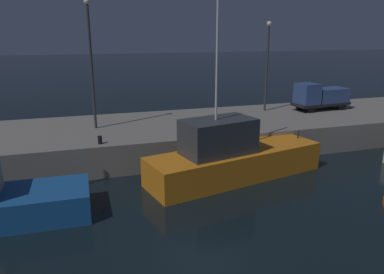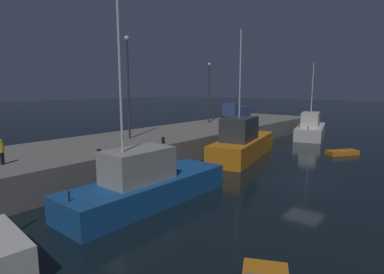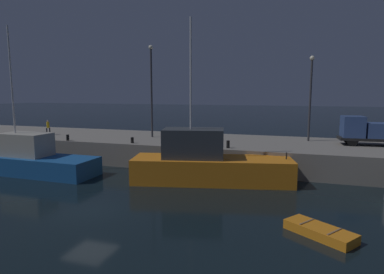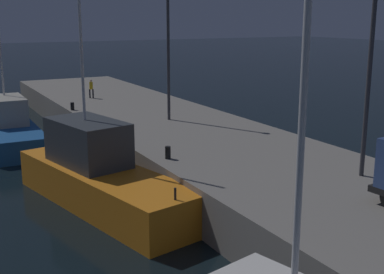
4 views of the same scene
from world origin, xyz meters
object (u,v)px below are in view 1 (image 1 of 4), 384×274
Objects in this scene: fishing_boat_white at (231,157)px; utility_truck at (320,96)px; lamp_post_west at (91,56)px; bollard_central at (226,129)px; bollard_east at (100,140)px; lamp_post_east at (267,60)px.

fishing_boat_white is 15.23m from utility_truck.
lamp_post_west reaches higher than bollard_central.
utility_truck is at bearing 2.39° from lamp_post_west.
lamp_post_west is 6.73m from bollard_east.
lamp_post_east reaches higher than bollard_central.
bollard_east is (-8.92, -0.06, -0.05)m from bollard_central.
bollard_east is (-8.00, 3.16, 0.96)m from fishing_boat_white.
lamp_post_west is 14.89× the size of bollard_central.
utility_truck is (12.54, 8.41, 1.97)m from fishing_boat_white.
lamp_post_west is at bearing -172.38° from lamp_post_east.
lamp_post_east is 15.05× the size of bollard_east.
bollard_east is (0.01, -4.38, -5.11)m from lamp_post_west.
fishing_boat_white is 12.57m from lamp_post_west.
bollard_east is at bearing -165.69° from utility_truck.
utility_truck is at bearing -13.40° from lamp_post_east.
bollard_central is (-6.54, -6.40, -4.36)m from lamp_post_east.
lamp_post_east is 10.13m from bollard_central.
lamp_post_west is at bearing 136.72° from fishing_boat_white.
lamp_post_west is 1.17× the size of lamp_post_east.
lamp_post_east is 12.75× the size of bollard_central.
lamp_post_east is 17.32m from bollard_east.
lamp_post_west reaches higher than utility_truck.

